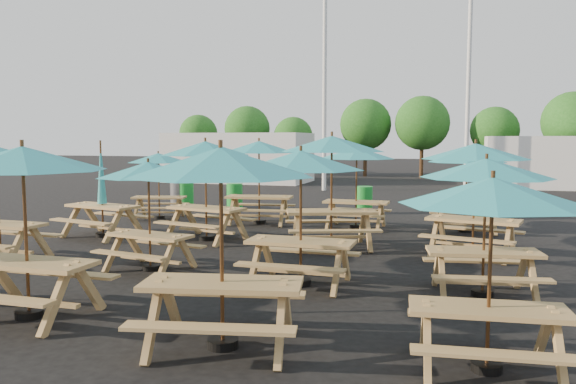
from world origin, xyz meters
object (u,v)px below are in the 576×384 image
(picnic_unit_10, at_px, (332,150))
(waste_bin_4, at_px, (481,204))
(picnic_unit_15, at_px, (467,161))
(picnic_unit_13, at_px, (486,176))
(waste_bin_3, at_px, (364,200))
(picnic_unit_9, at_px, (301,167))
(waste_bin_1, at_px, (186,195))
(picnic_unit_3, at_px, (158,161))
(picnic_unit_8, at_px, (221,173))
(picnic_unit_4, at_px, (23,168))
(picnic_unit_7, at_px, (259,151))
(picnic_unit_2, at_px, (102,198))
(waste_bin_2, at_px, (235,196))
(waste_bin_0, at_px, (178,195))
(picnic_unit_11, at_px, (357,157))
(picnic_unit_12, at_px, (492,202))
(picnic_unit_6, at_px, (205,154))
(picnic_unit_14, at_px, (475,158))
(picnic_unit_5, at_px, (148,175))

(picnic_unit_10, relative_size, waste_bin_4, 3.35)
(picnic_unit_15, relative_size, waste_bin_4, 2.57)
(picnic_unit_10, relative_size, picnic_unit_13, 1.30)
(picnic_unit_10, xyz_separation_m, waste_bin_3, (-0.24, 6.05, -1.76))
(picnic_unit_9, distance_m, waste_bin_1, 11.45)
(picnic_unit_3, bearing_deg, picnic_unit_8, -71.08)
(picnic_unit_4, bearing_deg, picnic_unit_7, 89.14)
(picnic_unit_2, distance_m, waste_bin_2, 6.33)
(waste_bin_0, bearing_deg, picnic_unit_2, -79.89)
(waste_bin_2, bearing_deg, picnic_unit_15, -20.01)
(picnic_unit_3, xyz_separation_m, waste_bin_2, (1.32, 2.90, -1.32))
(picnic_unit_8, height_order, picnic_unit_15, picnic_unit_8)
(picnic_unit_4, distance_m, picnic_unit_7, 9.07)
(waste_bin_0, bearing_deg, waste_bin_3, 3.18)
(picnic_unit_4, height_order, picnic_unit_11, picnic_unit_4)
(picnic_unit_3, bearing_deg, picnic_unit_12, -59.72)
(picnic_unit_12, distance_m, picnic_unit_15, 9.30)
(picnic_unit_9, height_order, picnic_unit_10, picnic_unit_10)
(picnic_unit_4, relative_size, waste_bin_0, 2.64)
(picnic_unit_2, height_order, waste_bin_0, picnic_unit_2)
(picnic_unit_10, height_order, picnic_unit_15, picnic_unit_10)
(picnic_unit_3, height_order, picnic_unit_10, picnic_unit_10)
(picnic_unit_6, relative_size, picnic_unit_7, 1.07)
(picnic_unit_14, bearing_deg, picnic_unit_5, -139.13)
(picnic_unit_8, xyz_separation_m, picnic_unit_10, (-0.11, 6.36, 0.15))
(waste_bin_0, bearing_deg, picnic_unit_8, -59.92)
(picnic_unit_5, distance_m, picnic_unit_11, 6.70)
(picnic_unit_5, distance_m, waste_bin_4, 11.01)
(picnic_unit_13, bearing_deg, waste_bin_0, 129.07)
(picnic_unit_3, bearing_deg, picnic_unit_2, -99.23)
(picnic_unit_10, distance_m, waste_bin_2, 7.83)
(picnic_unit_13, distance_m, waste_bin_3, 9.91)
(picnic_unit_6, distance_m, picnic_unit_8, 7.17)
(picnic_unit_10, distance_m, picnic_unit_12, 6.90)
(picnic_unit_10, bearing_deg, picnic_unit_4, -134.90)
(picnic_unit_10, height_order, waste_bin_1, picnic_unit_10)
(picnic_unit_6, xyz_separation_m, picnic_unit_12, (6.17, -6.22, -0.30))
(picnic_unit_7, distance_m, picnic_unit_15, 5.73)
(picnic_unit_4, distance_m, waste_bin_2, 12.31)
(picnic_unit_4, relative_size, picnic_unit_15, 1.03)
(picnic_unit_10, height_order, picnic_unit_14, picnic_unit_10)
(picnic_unit_4, bearing_deg, picnic_unit_15, 57.55)
(picnic_unit_10, xyz_separation_m, waste_bin_1, (-6.59, 5.72, -1.76))
(waste_bin_0, bearing_deg, picnic_unit_12, -50.07)
(picnic_unit_2, relative_size, picnic_unit_14, 0.92)
(picnic_unit_9, bearing_deg, picnic_unit_10, 94.07)
(picnic_unit_8, distance_m, picnic_unit_10, 6.36)
(picnic_unit_8, xyz_separation_m, picnic_unit_13, (3.01, 3.20, -0.18))
(picnic_unit_2, distance_m, picnic_unit_9, 6.83)
(picnic_unit_4, distance_m, picnic_unit_12, 5.94)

